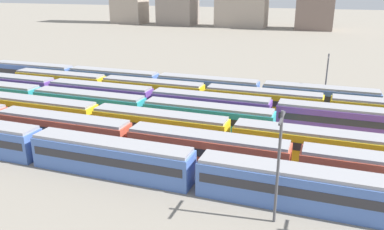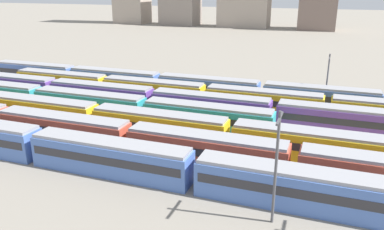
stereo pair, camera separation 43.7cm
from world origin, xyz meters
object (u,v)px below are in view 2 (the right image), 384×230
object	(u,v)px
train_track_3	(89,104)
train_track_5	(263,101)
train_track_2	(159,126)
train_track_1	(130,139)
train_track_4	(274,113)
catenary_pole_1	(328,76)
train_track_6	(208,88)
train_track_0	(38,145)
catenary_pole_2	(276,163)

from	to	relation	value
train_track_3	train_track_5	world-z (taller)	same
train_track_2	train_track_5	xyz separation A→B (m)	(10.64, 15.60, 0.00)
train_track_2	train_track_1	bearing A→B (deg)	-105.47
train_track_1	train_track_5	xyz separation A→B (m)	(12.08, 20.80, 0.00)
train_track_1	train_track_4	bearing A→B (deg)	47.05
train_track_3	catenary_pole_1	bearing A→B (deg)	29.04
train_track_1	train_track_3	world-z (taller)	same
train_track_1	train_track_6	distance (m)	26.04
train_track_0	train_track_1	bearing A→B (deg)	30.22
train_track_3	train_track_4	world-z (taller)	same
train_track_5	catenary_pole_1	size ratio (longest dim) A/B	10.96
train_track_6	train_track_2	bearing A→B (deg)	-89.88
train_track_2	catenary_pole_1	xyz separation A→B (m)	(19.60, 23.87, 2.89)
train_track_0	train_track_5	bearing A→B (deg)	51.07
train_track_2	train_track_4	xyz separation A→B (m)	(13.08, 10.40, 0.00)
train_track_2	train_track_6	world-z (taller)	same
train_track_3	catenary_pole_2	size ratio (longest dim) A/B	5.62
train_track_0	catenary_pole_1	xyz separation A→B (m)	(29.96, 34.27, 2.89)
train_track_0	train_track_6	world-z (taller)	same
train_track_1	train_track_5	size ratio (longest dim) A/B	0.80
train_track_6	catenary_pole_1	xyz separation A→B (m)	(19.64, 3.07, 2.89)
train_track_2	train_track_3	distance (m)	14.96
train_track_1	train_track_4	distance (m)	21.31
train_track_5	catenary_pole_2	distance (m)	30.05
catenary_pole_1	catenary_pole_2	size ratio (longest dim) A/B	0.86
train_track_1	train_track_4	xyz separation A→B (m)	(14.52, 15.60, 0.00)
train_track_2	train_track_5	bearing A→B (deg)	55.71
train_track_0	catenary_pole_2	distance (m)	27.47
train_track_2	train_track_4	distance (m)	16.71
train_track_1	train_track_6	bearing A→B (deg)	86.92
train_track_4	catenary_pole_1	distance (m)	15.24
train_track_3	train_track_6	world-z (taller)	same
train_track_2	train_track_3	bearing A→B (deg)	159.66
train_track_0	train_track_5	distance (m)	33.42
train_track_0	train_track_1	world-z (taller)	same
train_track_5	catenary_pole_1	distance (m)	12.53
train_track_6	catenary_pole_1	world-z (taller)	catenary_pole_1
train_track_3	train_track_0	bearing A→B (deg)	-76.79
train_track_3	train_track_4	xyz separation A→B (m)	(27.11, 5.20, 0.00)
train_track_4	train_track_5	xyz separation A→B (m)	(-2.44, 5.20, 0.00)
catenary_pole_2	train_track_6	bearing A→B (deg)	115.91
train_track_6	catenary_pole_2	size ratio (longest dim) A/B	9.42
train_track_2	train_track_3	xyz separation A→B (m)	(-14.03, 5.20, -0.00)
train_track_0	train_track_3	bearing A→B (deg)	103.21
train_track_1	catenary_pole_2	world-z (taller)	catenary_pole_2
catenary_pole_1	train_track_6	bearing A→B (deg)	-171.12
train_track_5	catenary_pole_2	size ratio (longest dim) A/B	9.42
train_track_2	train_track_5	size ratio (longest dim) A/B	1.00
train_track_0	train_track_4	distance (m)	31.34
train_track_2	train_track_6	distance (m)	20.80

